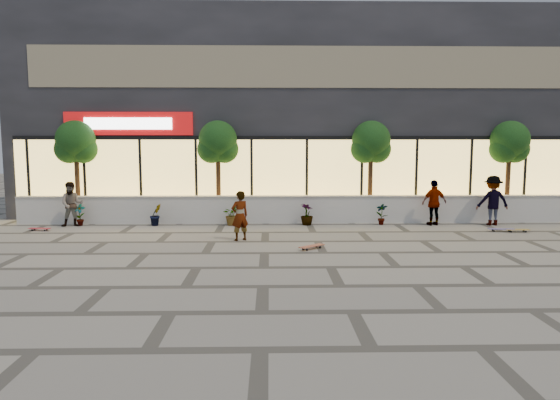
{
  "coord_description": "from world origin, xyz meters",
  "views": [
    {
      "loc": [
        -1.49,
        -11.9,
        2.99
      ],
      "look_at": [
        -1.17,
        3.22,
        1.3
      ],
      "focal_mm": 32.0,
      "sensor_mm": 36.0,
      "label": 1
    }
  ],
  "objects_px": {
    "skater_right_near": "(434,203)",
    "skateboard_right_far": "(501,229)",
    "skateboard_right_near": "(517,230)",
    "skater_left": "(72,204)",
    "tree_west": "(76,145)",
    "tree_mideast": "(371,145)",
    "skater_right_far": "(493,200)",
    "skater_center": "(240,216)",
    "skateboard_center": "(312,246)",
    "tree_midwest": "(218,145)",
    "skateboard_left": "(39,229)",
    "tree_east": "(510,145)"
  },
  "relations": [
    {
      "from": "tree_mideast",
      "to": "skater_right_near",
      "type": "xyz_separation_m",
      "value": [
        2.11,
        -1.4,
        -2.14
      ]
    },
    {
      "from": "tree_west",
      "to": "skateboard_right_near",
      "type": "height_order",
      "value": "tree_west"
    },
    {
      "from": "skateboard_center",
      "to": "skateboard_right_near",
      "type": "bearing_deg",
      "value": -20.29
    },
    {
      "from": "tree_mideast",
      "to": "skateboard_right_near",
      "type": "height_order",
      "value": "tree_mideast"
    },
    {
      "from": "skater_right_far",
      "to": "skateboard_left",
      "type": "height_order",
      "value": "skater_right_far"
    },
    {
      "from": "tree_midwest",
      "to": "skater_right_near",
      "type": "distance_m",
      "value": 8.5
    },
    {
      "from": "skateboard_center",
      "to": "tree_midwest",
      "type": "bearing_deg",
      "value": 79.79
    },
    {
      "from": "skater_left",
      "to": "skateboard_right_far",
      "type": "distance_m",
      "value": 15.27
    },
    {
      "from": "skateboard_center",
      "to": "skateboard_right_near",
      "type": "relative_size",
      "value": 0.98
    },
    {
      "from": "skater_right_near",
      "to": "tree_midwest",
      "type": "bearing_deg",
      "value": -23.57
    },
    {
      "from": "skater_center",
      "to": "skateboard_right_far",
      "type": "distance_m",
      "value": 9.05
    },
    {
      "from": "tree_west",
      "to": "skateboard_right_near",
      "type": "distance_m",
      "value": 16.52
    },
    {
      "from": "skater_right_far",
      "to": "skateboard_right_far",
      "type": "distance_m",
      "value": 1.67
    },
    {
      "from": "skater_left",
      "to": "skater_right_near",
      "type": "bearing_deg",
      "value": -14.94
    },
    {
      "from": "tree_west",
      "to": "tree_mideast",
      "type": "height_order",
      "value": "same"
    },
    {
      "from": "tree_mideast",
      "to": "tree_east",
      "type": "bearing_deg",
      "value": 0.0
    },
    {
      "from": "skater_center",
      "to": "skater_right_near",
      "type": "distance_m",
      "value": 7.57
    },
    {
      "from": "skater_right_far",
      "to": "skateboard_left",
      "type": "bearing_deg",
      "value": 2.68
    },
    {
      "from": "tree_mideast",
      "to": "skateboard_left",
      "type": "height_order",
      "value": "tree_mideast"
    },
    {
      "from": "skater_right_far",
      "to": "skateboard_right_far",
      "type": "xyz_separation_m",
      "value": [
        -0.3,
        -1.42,
        -0.83
      ]
    },
    {
      "from": "skateboard_right_near",
      "to": "skater_left",
      "type": "bearing_deg",
      "value": 174.92
    },
    {
      "from": "tree_east",
      "to": "skateboard_right_near",
      "type": "bearing_deg",
      "value": -108.81
    },
    {
      "from": "skater_left",
      "to": "skater_right_near",
      "type": "distance_m",
      "value": 13.3
    },
    {
      "from": "tree_west",
      "to": "skater_left",
      "type": "height_order",
      "value": "tree_west"
    },
    {
      "from": "tree_west",
      "to": "tree_east",
      "type": "distance_m",
      "value": 17.0
    },
    {
      "from": "tree_mideast",
      "to": "skater_left",
      "type": "distance_m",
      "value": 11.49
    },
    {
      "from": "skater_right_far",
      "to": "skater_center",
      "type": "bearing_deg",
      "value": 16.48
    },
    {
      "from": "tree_midwest",
      "to": "skateboard_center",
      "type": "distance_m",
      "value": 7.06
    },
    {
      "from": "tree_mideast",
      "to": "skateboard_right_far",
      "type": "distance_m",
      "value": 5.69
    },
    {
      "from": "tree_west",
      "to": "skateboard_left",
      "type": "relative_size",
      "value": 5.13
    },
    {
      "from": "skater_right_far",
      "to": "skateboard_left",
      "type": "relative_size",
      "value": 2.41
    },
    {
      "from": "tree_west",
      "to": "tree_mideast",
      "type": "xyz_separation_m",
      "value": [
        11.5,
        0.0,
        0.0
      ]
    },
    {
      "from": "tree_east",
      "to": "skateboard_left",
      "type": "xyz_separation_m",
      "value": [
        -17.5,
        -2.3,
        -2.91
      ]
    },
    {
      "from": "skateboard_left",
      "to": "skateboard_center",
      "type": "bearing_deg",
      "value": -11.86
    },
    {
      "from": "skater_right_near",
      "to": "tree_mideast",
      "type": "bearing_deg",
      "value": -47.33
    },
    {
      "from": "skater_center",
      "to": "tree_west",
      "type": "bearing_deg",
      "value": -61.63
    },
    {
      "from": "skater_right_near",
      "to": "skateboard_right_far",
      "type": "bearing_deg",
      "value": 129.27
    },
    {
      "from": "tree_west",
      "to": "skater_right_near",
      "type": "height_order",
      "value": "tree_west"
    },
    {
      "from": "tree_midwest",
      "to": "skateboard_left",
      "type": "xyz_separation_m",
      "value": [
        -6.0,
        -2.3,
        -2.91
      ]
    },
    {
      "from": "skater_right_far",
      "to": "tree_midwest",
      "type": "bearing_deg",
      "value": -8.24
    },
    {
      "from": "tree_mideast",
      "to": "skater_right_near",
      "type": "distance_m",
      "value": 3.32
    },
    {
      "from": "skater_right_near",
      "to": "tree_east",
      "type": "bearing_deg",
      "value": -171.33
    },
    {
      "from": "skater_right_near",
      "to": "skateboard_right_near",
      "type": "distance_m",
      "value": 2.94
    },
    {
      "from": "tree_east",
      "to": "skater_center",
      "type": "xyz_separation_m",
      "value": [
        -10.42,
        -4.21,
        -2.21
      ]
    },
    {
      "from": "skateboard_center",
      "to": "skateboard_left",
      "type": "height_order",
      "value": "skateboard_center"
    },
    {
      "from": "tree_mideast",
      "to": "skater_right_near",
      "type": "height_order",
      "value": "tree_mideast"
    },
    {
      "from": "skateboard_center",
      "to": "skater_right_near",
      "type": "bearing_deg",
      "value": 0.26
    },
    {
      "from": "skater_center",
      "to": "skateboard_right_far",
      "type": "height_order",
      "value": "skater_center"
    },
    {
      "from": "tree_midwest",
      "to": "skateboard_right_far",
      "type": "height_order",
      "value": "tree_midwest"
    },
    {
      "from": "tree_midwest",
      "to": "skater_left",
      "type": "xyz_separation_m",
      "value": [
        -5.19,
        -1.43,
        -2.17
      ]
    }
  ]
}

